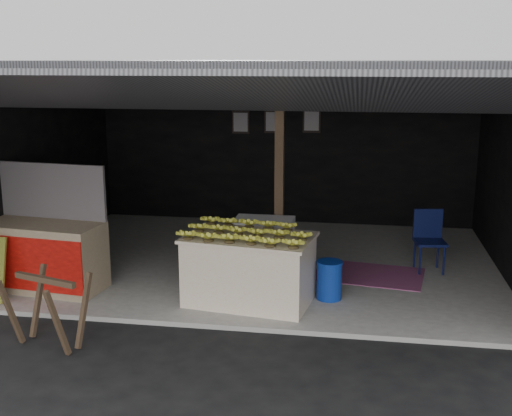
% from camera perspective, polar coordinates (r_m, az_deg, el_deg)
% --- Properties ---
extents(ground, '(80.00, 80.00, 0.00)m').
position_cam_1_polar(ground, '(7.49, -2.20, -10.85)').
color(ground, black).
rests_on(ground, ground).
extents(concrete_slab, '(7.00, 5.00, 0.06)m').
position_cam_1_polar(concrete_slab, '(9.78, 0.72, -4.81)').
color(concrete_slab, gray).
rests_on(concrete_slab, ground).
extents(shophouse, '(7.40, 7.29, 3.02)m').
position_cam_1_polar(shophouse, '(9.66, 1.04, 7.53)').
color(shophouse, black).
rests_on(shophouse, ground).
extents(banana_table, '(1.68, 1.17, 0.86)m').
position_cam_1_polar(banana_table, '(8.00, -0.60, -5.46)').
color(banana_table, silver).
rests_on(banana_table, concrete_slab).
extents(banana_pile, '(1.55, 1.06, 0.17)m').
position_cam_1_polar(banana_pile, '(7.85, -0.61, -1.91)').
color(banana_pile, yellow).
rests_on(banana_pile, banana_table).
extents(white_crate, '(0.79, 0.55, 0.88)m').
position_cam_1_polar(white_crate, '(8.72, 0.70, -3.82)').
color(white_crate, white).
rests_on(white_crate, concrete_slab).
extents(neighbor_stall, '(1.65, 0.89, 1.64)m').
position_cam_1_polar(neighbor_stall, '(8.92, -18.40, -3.77)').
color(neighbor_stall, '#998466').
rests_on(neighbor_stall, concrete_slab).
extents(sawhorse, '(0.88, 0.87, 0.79)m').
position_cam_1_polar(sawhorse, '(7.25, -18.11, -8.05)').
color(sawhorse, '#453222').
rests_on(sawhorse, ground).
extents(water_barrel, '(0.32, 0.32, 0.47)m').
position_cam_1_polar(water_barrel, '(8.23, 6.53, -6.48)').
color(water_barrel, '#0D2F98').
rests_on(water_barrel, concrete_slab).
extents(plastic_chair, '(0.47, 0.47, 0.88)m').
position_cam_1_polar(plastic_chair, '(9.53, 15.12, -2.33)').
color(plastic_chair, '#0A1038').
rests_on(plastic_chair, concrete_slab).
extents(magenta_rug, '(1.63, 1.21, 0.01)m').
position_cam_1_polar(magenta_rug, '(9.26, 9.97, -5.82)').
color(magenta_rug, '#791A5B').
rests_on(magenta_rug, concrete_slab).
extents(picture_frames, '(1.62, 0.04, 0.46)m').
position_cam_1_polar(picture_frames, '(11.75, 1.70, 7.69)').
color(picture_frames, black).
rests_on(picture_frames, shophouse).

